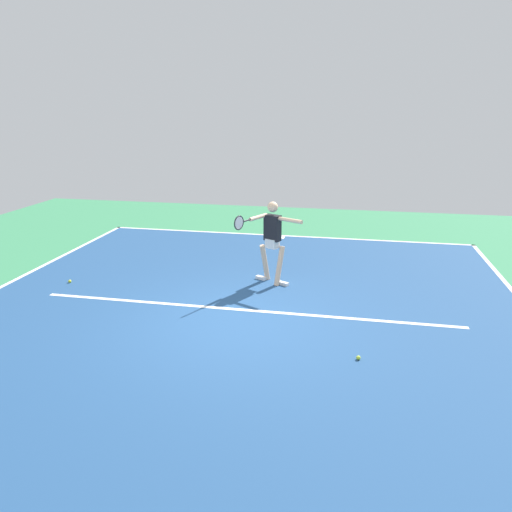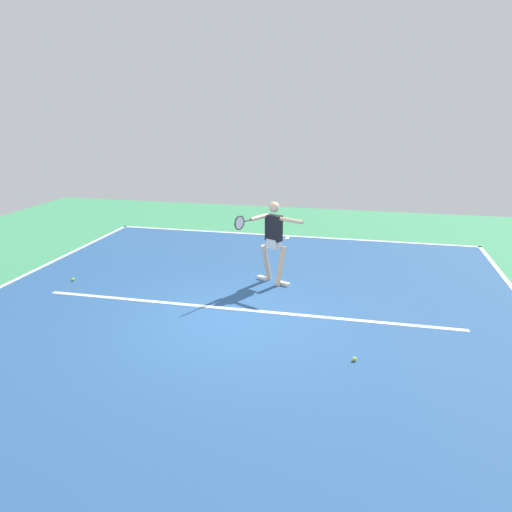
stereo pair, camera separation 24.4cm
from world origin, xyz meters
name	(u,v)px [view 1 (the left image)]	position (x,y,z in m)	size (l,w,h in m)	color
ground_plane	(237,321)	(0.00, 0.00, 0.00)	(20.47, 20.47, 0.00)	#388456
court_surface	(237,321)	(0.00, 0.00, 0.00)	(10.63, 12.14, 0.00)	navy
court_line_baseline_near	(284,236)	(0.00, -6.02, 0.00)	(10.63, 0.10, 0.01)	white
court_line_service	(243,310)	(0.00, -0.49, 0.00)	(7.97, 0.10, 0.01)	white
court_line_centre_mark	(283,237)	(0.00, -5.82, 0.00)	(0.10, 0.30, 0.01)	white
tennis_player	(272,237)	(-0.29, -2.03, 1.02)	(1.28, 1.12, 1.78)	beige
tennis_ball_near_player	(70,281)	(3.99, -1.19, 0.03)	(0.07, 0.07, 0.07)	yellow
tennis_ball_centre_court	(358,358)	(-2.11, 0.98, 0.03)	(0.07, 0.07, 0.07)	#C6E53D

